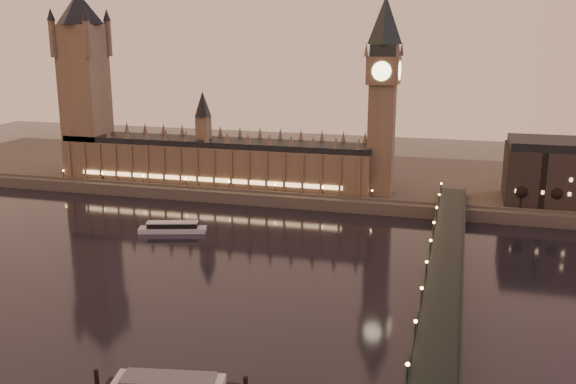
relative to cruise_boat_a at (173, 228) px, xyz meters
name	(u,v)px	position (x,y,z in m)	size (l,w,h in m)	color
ground	(195,275)	(31.67, -46.97, -2.18)	(700.00, 700.00, 0.00)	black
far_embankment	(349,179)	(61.67, 118.03, 0.82)	(560.00, 130.00, 6.00)	#423D35
palace_of_westminster	(214,156)	(-8.45, 74.02, 19.53)	(180.00, 26.62, 52.00)	brown
victoria_tower	(84,75)	(-88.33, 74.03, 63.61)	(31.68, 31.68, 118.00)	brown
big_ben	(383,84)	(85.66, 74.02, 61.77)	(17.68, 17.68, 104.00)	brown
westminster_bridge	(442,286)	(123.28, -46.97, 3.34)	(13.20, 260.00, 15.30)	black
bare_tree_0	(523,193)	(156.66, 62.03, 12.13)	(5.48, 5.48, 11.15)	black
bare_tree_1	(558,195)	(172.75, 62.03, 12.13)	(5.48, 5.48, 11.15)	black
cruise_boat_a	(173,228)	(0.00, 0.00, 0.00)	(31.54, 15.02, 4.94)	silver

